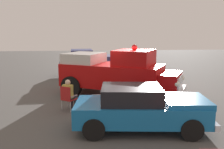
% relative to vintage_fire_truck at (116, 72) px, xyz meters
% --- Properties ---
extents(ground_plane, '(60.00, 60.00, 0.00)m').
position_rel_vintage_fire_truck_xyz_m(ground_plane, '(-0.55, 0.12, -1.20)').
color(ground_plane, '#514F4C').
extents(vintage_fire_truck, '(6.27, 4.72, 2.59)m').
position_rel_vintage_fire_truck_xyz_m(vintage_fire_truck, '(0.00, 0.00, 0.00)').
color(vintage_fire_truck, black).
rests_on(vintage_fire_truck, ground).
extents(classic_hot_rod, '(4.54, 2.34, 1.46)m').
position_rel_vintage_fire_truck_xyz_m(classic_hot_rod, '(-0.31, 4.47, -0.45)').
color(classic_hot_rod, black).
rests_on(classic_hot_rod, ground).
extents(parked_pickup, '(4.90, 2.26, 1.90)m').
position_rel_vintage_fire_truck_xyz_m(parked_pickup, '(0.94, -6.01, -0.21)').
color(parked_pickup, black).
rests_on(parked_pickup, ground).
extents(lawn_chair_near_truck, '(0.68, 0.68, 1.02)m').
position_rel_vintage_fire_truck_xyz_m(lawn_chair_near_truck, '(2.25, 2.20, -0.61)').
color(lawn_chair_near_truck, '#B7BABF').
rests_on(lawn_chair_near_truck, ground).
extents(spectator_seated, '(0.61, 0.65, 1.29)m').
position_rel_vintage_fire_truck_xyz_m(spectator_seated, '(2.18, 2.09, -0.50)').
color(spectator_seated, '#383842').
rests_on(spectator_seated, ground).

